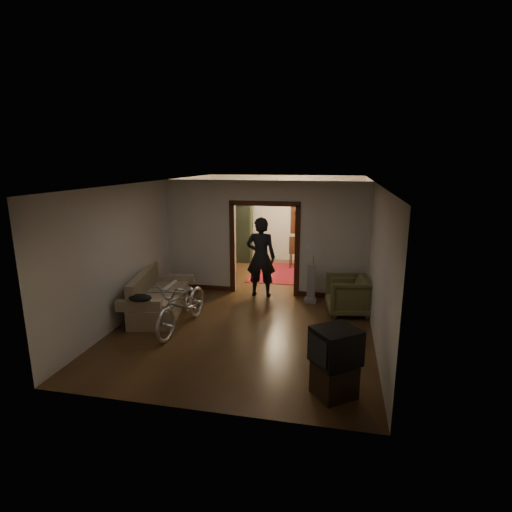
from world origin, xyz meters
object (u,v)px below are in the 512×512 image
(sofa, at_px, (159,294))
(bicycle, at_px, (182,304))
(armchair, at_px, (348,295))
(locker, at_px, (238,232))
(desk, at_px, (317,254))
(person, at_px, (261,257))

(sofa, distance_m, bicycle, 1.01)
(sofa, bearing_deg, armchair, 0.42)
(bicycle, xyz_separation_m, locker, (-0.28, 5.57, 0.45))
(sofa, xyz_separation_m, desk, (3.11, 4.97, -0.10))
(bicycle, xyz_separation_m, person, (1.13, 2.26, 0.47))
(bicycle, height_order, desk, bicycle)
(sofa, relative_size, bicycle, 1.01)
(bicycle, distance_m, desk, 6.06)
(person, height_order, desk, person)
(bicycle, xyz_separation_m, armchair, (3.21, 1.50, -0.10))
(armchair, bearing_deg, person, -119.12)
(sofa, height_order, desk, sofa)
(person, xyz_separation_m, locker, (-1.41, 3.31, -0.02))
(armchair, xyz_separation_m, person, (-2.08, 0.76, 0.57))
(desk, bearing_deg, armchair, -87.06)
(person, height_order, locker, person)
(sofa, relative_size, person, 1.00)
(armchair, bearing_deg, bicycle, -74.05)
(sofa, xyz_separation_m, bicycle, (0.79, -0.63, 0.06))
(person, distance_m, desk, 3.60)
(desk, bearing_deg, sofa, -131.44)
(armchair, height_order, desk, armchair)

